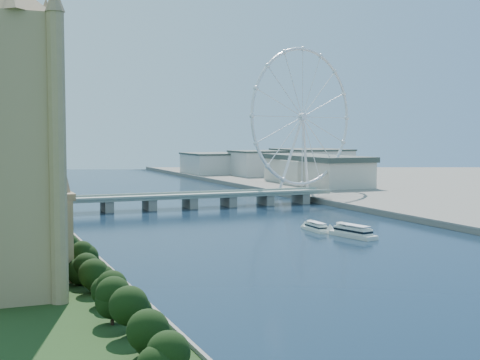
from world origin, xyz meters
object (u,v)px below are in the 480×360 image
victoria_tower (15,131)px  tour_boat_near (353,237)px  tour_boat_far (316,231)px  london_eye (302,117)px

victoria_tower → tour_boat_near: bearing=25.6°
victoria_tower → tour_boat_near: 196.92m
victoria_tower → tour_boat_far: (163.15, 107.74, -54.49)m
london_eye → tour_boat_near: 243.50m
tour_boat_near → tour_boat_far: (-7.45, 25.88, 0.00)m
victoria_tower → tour_boat_far: bearing=33.4°
victoria_tower → london_eye: (254.98, 300.08, 13.03)m
london_eye → tour_boat_near: (-84.38, -218.21, -67.52)m
victoria_tower → london_eye: size_ratio=0.90×
victoria_tower → london_eye: london_eye is taller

